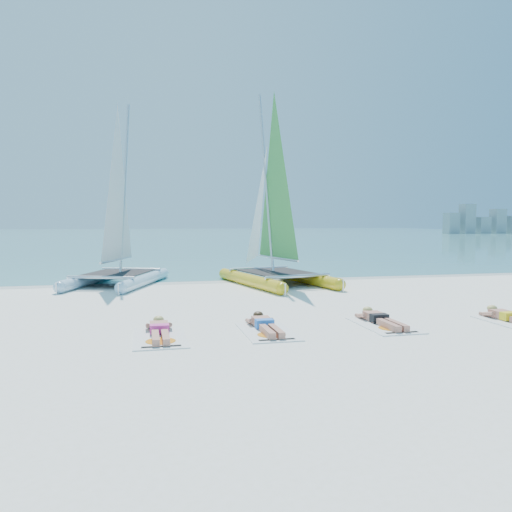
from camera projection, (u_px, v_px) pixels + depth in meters
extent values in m
plane|color=white|center=(249.00, 305.00, 13.21)|extent=(140.00, 140.00, 0.00)
cube|color=#6EB8B2|center=(162.00, 235.00, 74.49)|extent=(140.00, 115.00, 0.01)
cube|color=silver|center=(219.00, 281.00, 18.56)|extent=(140.00, 1.40, 0.01)
cube|color=#939DA2|center=(451.00, 223.00, 83.96)|extent=(2.00, 2.00, 3.50)
cube|color=#939DA2|center=(467.00, 219.00, 84.57)|extent=(2.00, 2.00, 5.00)
cube|color=#939DA2|center=(482.00, 225.00, 85.31)|extent=(2.00, 2.00, 2.80)
cube|color=#939DA2|center=(498.00, 221.00, 85.92)|extent=(2.00, 2.00, 4.20)
cylinder|color=#B9DCF4|center=(91.00, 279.00, 17.51)|extent=(1.82, 4.28, 0.39)
cone|color=#B9DCF4|center=(118.00, 272.00, 19.91)|extent=(0.54, 0.65, 0.37)
cylinder|color=#B9DCF4|center=(145.00, 280.00, 17.28)|extent=(1.82, 4.28, 0.39)
cone|color=#B9DCF4|center=(166.00, 272.00, 19.69)|extent=(0.54, 0.65, 0.37)
cube|color=black|center=(118.00, 273.00, 17.38)|extent=(2.59, 2.91, 0.03)
cylinder|color=silver|center=(124.00, 187.00, 17.94)|extent=(0.47, 1.12, 6.07)
cylinder|color=yellow|center=(250.00, 280.00, 17.05)|extent=(1.43, 4.64, 0.41)
cone|color=yellow|center=(222.00, 273.00, 19.36)|extent=(0.51, 0.67, 0.39)
cylinder|color=yellow|center=(302.00, 277.00, 17.94)|extent=(1.43, 4.64, 0.41)
cone|color=yellow|center=(270.00, 271.00, 20.26)|extent=(0.51, 0.67, 0.39)
cube|color=black|center=(277.00, 272.00, 17.48)|extent=(2.52, 2.95, 0.03)
cylinder|color=silver|center=(266.00, 181.00, 18.00)|extent=(0.37, 1.22, 6.43)
cube|color=white|center=(160.00, 337.00, 9.56)|extent=(1.00, 1.85, 0.02)
cube|color=tan|center=(159.00, 327.00, 9.97)|extent=(0.36, 0.55, 0.17)
cube|color=#E7369E|center=(159.00, 329.00, 9.78)|extent=(0.37, 0.22, 0.17)
cube|color=tan|center=(161.00, 338.00, 9.20)|extent=(0.31, 0.85, 0.13)
sphere|color=tan|center=(159.00, 321.00, 10.33)|extent=(0.21, 0.21, 0.21)
ellipsoid|color=tan|center=(159.00, 319.00, 10.34)|extent=(0.22, 0.24, 0.15)
cube|color=white|center=(267.00, 331.00, 10.07)|extent=(1.00, 1.85, 0.02)
cube|color=tan|center=(262.00, 322.00, 10.49)|extent=(0.36, 0.55, 0.17)
cube|color=blue|center=(265.00, 324.00, 10.29)|extent=(0.37, 0.22, 0.17)
cube|color=tan|center=(272.00, 332.00, 9.71)|extent=(0.31, 0.85, 0.13)
sphere|color=tan|center=(258.00, 317.00, 10.84)|extent=(0.21, 0.21, 0.21)
ellipsoid|color=#362413|center=(258.00, 315.00, 10.85)|extent=(0.22, 0.24, 0.15)
cube|color=white|center=(384.00, 325.00, 10.66)|extent=(1.00, 1.85, 0.02)
cube|color=tan|center=(375.00, 316.00, 11.07)|extent=(0.36, 0.55, 0.17)
cube|color=black|center=(379.00, 318.00, 10.88)|extent=(0.37, 0.22, 0.17)
cube|color=tan|center=(393.00, 325.00, 10.30)|extent=(0.31, 0.85, 0.13)
sphere|color=tan|center=(368.00, 312.00, 11.43)|extent=(0.21, 0.21, 0.21)
ellipsoid|color=tan|center=(368.00, 310.00, 11.44)|extent=(0.22, 0.24, 0.15)
cube|color=tan|center=(503.00, 315.00, 11.29)|extent=(0.36, 0.55, 0.17)
cube|color=yellow|center=(510.00, 316.00, 11.09)|extent=(0.37, 0.22, 0.17)
sphere|color=tan|center=(492.00, 310.00, 11.64)|extent=(0.21, 0.21, 0.21)
ellipsoid|color=tan|center=(492.00, 308.00, 11.65)|extent=(0.22, 0.24, 0.15)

